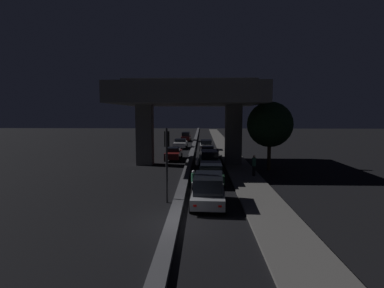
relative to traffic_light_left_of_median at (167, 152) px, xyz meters
The scene contains 18 objects.
ground_plane 4.96m from the traffic_light_left_of_median, 78.93° to the right, with size 200.00×200.00×0.00m, color black.
median_divider 31.41m from the traffic_light_left_of_median, 88.66° to the left, with size 0.66×126.00×0.27m, color #4C4C51.
sidewalk_right 25.16m from the traffic_light_left_of_median, 76.28° to the left, with size 2.71×126.00×0.15m, color #5B5956.
elevated_overpass 14.53m from the traffic_light_left_of_median, 87.00° to the left, with size 14.62×13.48×9.29m.
traffic_light_left_of_median is the anchor object (origin of this frame).
street_lamp 19.41m from the traffic_light_left_of_median, 75.46° to the left, with size 2.46×0.32×8.49m.
car_silver_lead 3.42m from the traffic_light_left_of_median, 13.19° to the right, with size 2.20×4.38×1.86m.
car_dark_green_second 6.41m from the traffic_light_left_of_median, 61.25° to the left, with size 2.08×4.44×1.62m.
car_dark_green_third 12.66m from the traffic_light_left_of_median, 76.67° to the left, with size 2.22×4.64×1.79m.
car_grey_fourth 19.03m from the traffic_light_left_of_median, 81.28° to the left, with size 1.90×4.66×1.55m.
car_white_fifth 27.18m from the traffic_light_left_of_median, 84.12° to the left, with size 2.02×4.32×1.59m.
car_dark_red_lead_oncoming 17.69m from the traffic_light_left_of_median, 94.14° to the left, with size 1.91×4.79×1.48m.
car_white_second_oncoming 29.55m from the traffic_light_left_of_median, 92.59° to the left, with size 2.14×4.79×1.52m.
car_dark_red_third_oncoming 41.99m from the traffic_light_left_of_median, 91.47° to the left, with size 1.98×4.08×1.88m.
motorcycle_white_filtering_near 4.17m from the traffic_light_left_of_median, 61.91° to the left, with size 0.33×1.79×1.50m.
motorcycle_black_filtering_mid 10.54m from the traffic_light_left_of_median, 80.35° to the left, with size 0.33×1.92×1.38m.
pedestrian_on_sidewalk 10.27m from the traffic_light_left_of_median, 48.45° to the left, with size 0.32×0.32×1.82m.
roadside_tree_kerbside_near 14.12m from the traffic_light_left_of_median, 51.67° to the left, with size 4.41×4.41×6.71m.
Camera 1 is at (1.45, -14.47, 5.50)m, focal length 28.00 mm.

